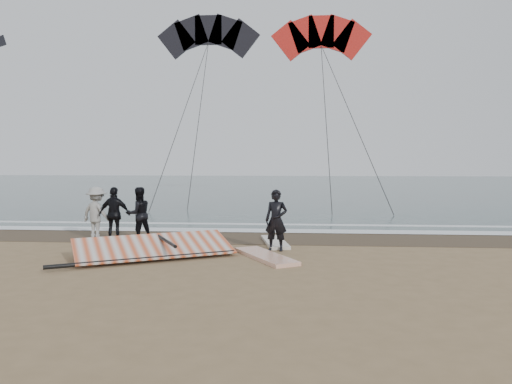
% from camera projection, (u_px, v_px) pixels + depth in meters
% --- Properties ---
extents(ground, '(120.00, 120.00, 0.00)m').
position_uv_depth(ground, '(247.00, 268.00, 11.85)').
color(ground, '#8C704C').
rests_on(ground, ground).
extents(sea, '(120.00, 54.00, 0.02)m').
position_uv_depth(sea, '(282.00, 187.00, 44.67)').
color(sea, '#233838').
rests_on(sea, ground).
extents(wet_sand, '(120.00, 2.80, 0.01)m').
position_uv_depth(wet_sand, '(260.00, 237.00, 16.32)').
color(wet_sand, '#4C3D2B').
rests_on(wet_sand, ground).
extents(foam_near, '(120.00, 0.90, 0.01)m').
position_uv_depth(foam_near, '(263.00, 231.00, 17.71)').
color(foam_near, white).
rests_on(foam_near, sea).
extents(foam_far, '(120.00, 0.45, 0.01)m').
position_uv_depth(foam_far, '(265.00, 224.00, 19.40)').
color(foam_far, white).
rests_on(foam_far, sea).
extents(man_main, '(0.69, 0.52, 1.73)m').
position_uv_depth(man_main, '(276.00, 220.00, 13.96)').
color(man_main, black).
rests_on(man_main, ground).
extents(board_white, '(1.84, 2.49, 0.10)m').
position_uv_depth(board_white, '(265.00, 256.00, 12.98)').
color(board_white, silver).
rests_on(board_white, ground).
extents(board_cream, '(0.99, 2.27, 0.09)m').
position_uv_depth(board_cream, '(275.00, 242.00, 15.18)').
color(board_cream, silver).
rests_on(board_cream, ground).
extents(trio_cluster, '(2.54, 1.10, 1.70)m').
position_uv_depth(trio_cluster, '(115.00, 214.00, 15.74)').
color(trio_cluster, black).
rests_on(trio_cluster, ground).
extents(sail_rig, '(4.30, 3.57, 0.51)m').
position_uv_depth(sail_rig, '(154.00, 249.00, 13.22)').
color(sail_rig, black).
rests_on(sail_rig, ground).
extents(kite_red, '(6.86, 4.81, 13.70)m').
position_uv_depth(kite_red, '(321.00, 41.00, 31.09)').
color(kite_red, red).
rests_on(kite_red, ground).
extents(kite_dark, '(8.05, 5.95, 15.75)m').
position_uv_depth(kite_dark, '(208.00, 39.00, 34.30)').
color(kite_dark, black).
rests_on(kite_dark, ground).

